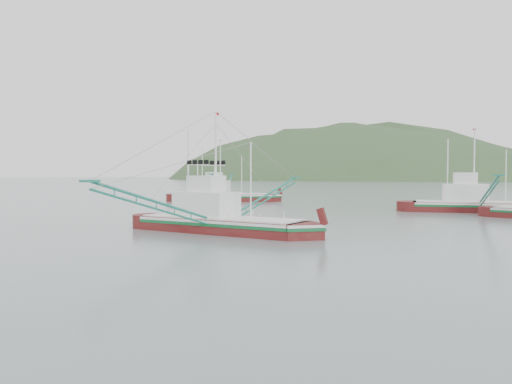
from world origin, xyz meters
The scene contains 5 objects.
ground centered at (0.00, 0.00, 0.00)m, with size 1200.00×1200.00×0.00m, color slate.
main_boat centered at (-1.06, 2.41, 1.62)m, with size 14.76×26.05×10.58m.
bg_boat_far centered at (9.81, 37.91, 2.25)m, with size 15.81×26.75×11.28m.
bg_boat_left centered at (-31.23, 36.59, 2.45)m, with size 20.81×25.56×11.54m.
headland_left centered at (-180.00, 360.00, 0.00)m, with size 448.00×308.00×210.00m, color #2F4B26.
Camera 1 is at (26.25, -27.50, 4.75)m, focal length 35.00 mm.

